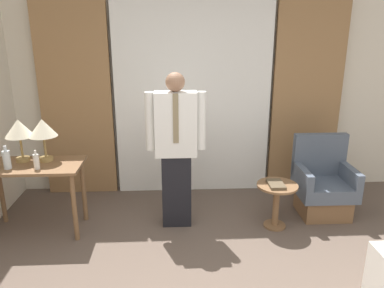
{
  "coord_description": "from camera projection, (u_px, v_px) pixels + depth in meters",
  "views": [
    {
      "loc": [
        -0.26,
        -1.97,
        2.13
      ],
      "look_at": [
        -0.07,
        1.65,
        0.99
      ],
      "focal_mm": 35.0,
      "sensor_mm": 36.0,
      "label": 1
    }
  ],
  "objects": [
    {
      "name": "wall_back",
      "position": [
        192.0,
        89.0,
        4.85
      ],
      "size": [
        10.0,
        0.06,
        2.7
      ],
      "color": "silver",
      "rests_on": "ground_plane"
    },
    {
      "name": "curtain_sheer_center",
      "position": [
        193.0,
        95.0,
        4.75
      ],
      "size": [
        1.97,
        0.06,
        2.58
      ],
      "color": "white",
      "rests_on": "ground_plane"
    },
    {
      "name": "curtain_drape_left",
      "position": [
        76.0,
        96.0,
        4.67
      ],
      "size": [
        0.89,
        0.06,
        2.58
      ],
      "color": "#997047",
      "rests_on": "ground_plane"
    },
    {
      "name": "curtain_drape_right",
      "position": [
        307.0,
        94.0,
        4.82
      ],
      "size": [
        0.89,
        0.06,
        2.58
      ],
      "color": "#997047",
      "rests_on": "ground_plane"
    },
    {
      "name": "desk",
      "position": [
        33.0,
        176.0,
        3.9
      ],
      "size": [
        1.03,
        0.54,
        0.76
      ],
      "color": "brown",
      "rests_on": "ground_plane"
    },
    {
      "name": "table_lamp_left",
      "position": [
        19.0,
        130.0,
        3.86
      ],
      "size": [
        0.29,
        0.29,
        0.45
      ],
      "color": "#9E7F47",
      "rests_on": "desk"
    },
    {
      "name": "table_lamp_right",
      "position": [
        43.0,
        130.0,
        3.87
      ],
      "size": [
        0.29,
        0.29,
        0.45
      ],
      "color": "#9E7F47",
      "rests_on": "desk"
    },
    {
      "name": "bottle_near_edge",
      "position": [
        36.0,
        161.0,
        3.72
      ],
      "size": [
        0.06,
        0.06,
        0.2
      ],
      "color": "silver",
      "rests_on": "desk"
    },
    {
      "name": "bottle_by_lamp",
      "position": [
        7.0,
        159.0,
        3.72
      ],
      "size": [
        0.07,
        0.07,
        0.24
      ],
      "color": "silver",
      "rests_on": "desk"
    },
    {
      "name": "person",
      "position": [
        176.0,
        146.0,
        3.95
      ],
      "size": [
        0.63,
        0.21,
        1.69
      ],
      "color": "black",
      "rests_on": "ground_plane"
    },
    {
      "name": "armchair",
      "position": [
        323.0,
        187.0,
        4.38
      ],
      "size": [
        0.63,
        0.57,
        0.92
      ],
      "color": "brown",
      "rests_on": "ground_plane"
    },
    {
      "name": "side_table",
      "position": [
        276.0,
        198.0,
        4.07
      ],
      "size": [
        0.44,
        0.44,
        0.5
      ],
      "color": "brown",
      "rests_on": "ground_plane"
    },
    {
      "name": "book",
      "position": [
        276.0,
        184.0,
        3.99
      ],
      "size": [
        0.16,
        0.25,
        0.03
      ],
      "color": "brown",
      "rests_on": "side_table"
    }
  ]
}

